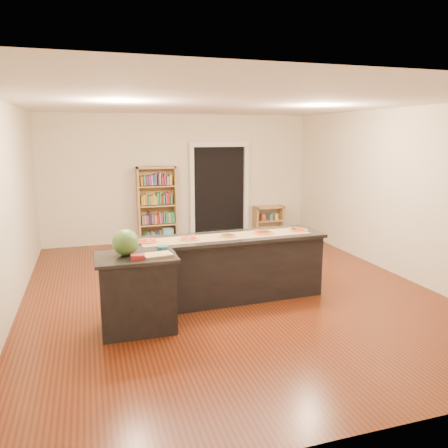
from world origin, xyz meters
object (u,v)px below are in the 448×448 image
object	(u,v)px
low_shelf	(268,221)
waste_bin	(168,237)
side_counter	(137,292)
kitchen_island	(227,267)
bookshelf	(157,205)
watermelon	(126,242)

from	to	relation	value
low_shelf	waste_bin	bearing A→B (deg)	-175.44
low_shelf	side_counter	bearing A→B (deg)	-129.50
kitchen_island	side_counter	distance (m)	1.51
bookshelf	waste_bin	bearing A→B (deg)	-45.38
kitchen_island	watermelon	xyz separation A→B (m)	(-1.46, -0.62, 0.63)
kitchen_island	side_counter	bearing A→B (deg)	-156.14
waste_bin	watermelon	world-z (taller)	watermelon
kitchen_island	bookshelf	bearing A→B (deg)	94.65
kitchen_island	waste_bin	bearing A→B (deg)	91.86
waste_bin	side_counter	bearing A→B (deg)	-105.06
bookshelf	waste_bin	size ratio (longest dim) A/B	4.82
bookshelf	watermelon	xyz separation A→B (m)	(-1.02, -4.26, 0.26)
side_counter	waste_bin	distance (m)	4.27
kitchen_island	low_shelf	distance (m)	4.25
side_counter	watermelon	xyz separation A→B (m)	(-0.11, 0.05, 0.62)
bookshelf	watermelon	bearing A→B (deg)	-103.48
kitchen_island	waste_bin	xyz separation A→B (m)	(-0.25, 3.45, -0.30)
waste_bin	kitchen_island	bearing A→B (deg)	-85.84
side_counter	watermelon	size ratio (longest dim) A/B	3.02
side_counter	waste_bin	bearing A→B (deg)	75.22
side_counter	waste_bin	size ratio (longest dim) A/B	2.72
low_shelf	watermelon	size ratio (longest dim) A/B	2.22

